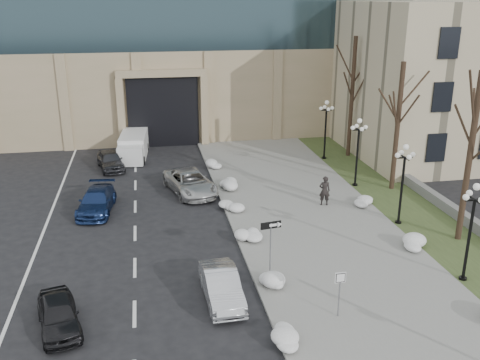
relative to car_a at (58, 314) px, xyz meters
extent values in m
cube|color=gray|center=(12.88, 8.49, -0.57)|extent=(9.00, 40.00, 0.12)
cube|color=gray|center=(8.38, 8.49, -0.56)|extent=(0.30, 40.00, 0.14)
cube|color=#364522|center=(19.38, 8.49, -0.58)|extent=(4.00, 40.00, 0.10)
cube|color=slate|center=(21.38, 10.49, -0.28)|extent=(0.50, 30.00, 0.70)
cube|color=tan|center=(7.38, 36.49, 3.37)|extent=(40.00, 20.00, 8.00)
cube|color=black|center=(5.38, 27.49, 2.37)|extent=(6.00, 2.50, 6.00)
cube|color=tan|center=(5.38, 26.09, 5.67)|extent=(7.50, 0.60, 0.60)
cube|color=tan|center=(1.88, 26.09, 2.37)|extent=(0.60, 0.60, 6.00)
cube|color=tan|center=(8.88, 26.09, 2.37)|extent=(0.60, 0.60, 6.00)
cube|color=tan|center=(31.38, 22.49, 5.37)|extent=(22.00, 18.00, 12.00)
cube|color=black|center=(23.38, 13.49, 1.87)|extent=(1.40, 0.25, 2.00)
cube|color=black|center=(23.38, 13.49, 5.37)|extent=(1.40, 0.25, 2.00)
cube|color=black|center=(23.38, 13.49, 8.87)|extent=(1.40, 0.25, 2.00)
imported|color=black|center=(0.00, 0.00, 0.00)|extent=(2.29, 3.92, 1.25)
imported|color=#B8BBC1|center=(6.57, 0.90, 0.05)|extent=(1.58, 4.14, 1.35)
imported|color=navy|center=(0.63, 12.10, 0.05)|extent=(2.40, 4.83, 1.35)
imported|color=#B5B5B5|center=(6.49, 14.32, 0.11)|extent=(3.68, 5.74, 1.47)
imported|color=#313237|center=(1.07, 20.53, 0.07)|extent=(2.48, 4.37, 1.40)
imported|color=black|center=(14.40, 10.39, 0.42)|extent=(0.74, 0.55, 1.86)
cube|color=silver|center=(2.81, 23.92, 0.28)|extent=(2.40, 4.71, 1.82)
cube|color=silver|center=(2.57, 21.20, 0.19)|extent=(2.03, 1.62, 1.46)
cylinder|color=black|center=(1.67, 21.46, -0.31)|extent=(0.28, 0.66, 0.64)
cylinder|color=black|center=(3.49, 21.30, -0.31)|extent=(0.28, 0.66, 0.64)
cylinder|color=black|center=(2.02, 25.36, -0.31)|extent=(0.28, 0.66, 0.64)
cylinder|color=black|center=(3.83, 25.20, -0.31)|extent=(0.28, 0.66, 0.64)
cylinder|color=slate|center=(9.08, 2.50, 0.73)|extent=(0.06, 0.06, 2.71)
cube|color=black|center=(9.08, 2.50, 1.98)|extent=(0.98, 0.19, 0.33)
cube|color=white|center=(9.24, 2.50, 1.98)|extent=(0.46, 0.08, 0.12)
cone|color=white|center=(9.50, 2.53, 1.98)|extent=(0.27, 0.30, 0.27)
cylinder|color=slate|center=(10.99, -1.34, 0.41)|extent=(0.06, 0.06, 2.06)
cube|color=white|center=(10.99, -1.34, 1.25)|extent=(0.45, 0.05, 0.45)
cube|color=black|center=(10.99, -1.36, 1.25)|extent=(0.39, 0.02, 0.39)
cube|color=white|center=(10.99, -1.37, 1.25)|extent=(0.34, 0.02, 0.34)
ellipsoid|color=white|center=(8.78, -2.80, -0.33)|extent=(1.10, 1.60, 0.36)
ellipsoid|color=white|center=(9.07, 1.68, -0.33)|extent=(1.10, 1.60, 0.36)
ellipsoid|color=white|center=(8.78, 6.42, -0.33)|extent=(1.10, 1.60, 0.36)
ellipsoid|color=white|center=(8.68, 10.72, -0.33)|extent=(1.10, 1.60, 0.36)
ellipsoid|color=white|center=(8.95, 14.61, -0.33)|extent=(1.10, 1.60, 0.36)
ellipsoid|color=white|center=(8.78, 19.06, -0.33)|extent=(1.10, 1.60, 0.36)
ellipsoid|color=white|center=(16.86, 3.80, -0.33)|extent=(1.10, 1.60, 0.36)
ellipsoid|color=white|center=(16.77, 10.03, -0.33)|extent=(1.10, 1.60, 0.36)
cylinder|color=black|center=(17.68, 0.49, -0.53)|extent=(0.36, 0.36, 0.20)
cylinder|color=black|center=(17.68, 0.49, 1.37)|extent=(0.14, 0.14, 4.00)
cylinder|color=black|center=(17.68, 0.49, 3.37)|extent=(0.10, 0.90, 0.10)
cylinder|color=black|center=(17.68, 0.49, 3.37)|extent=(0.90, 0.10, 0.10)
sphere|color=silver|center=(17.68, 0.49, 3.97)|extent=(0.32, 0.32, 0.32)
sphere|color=silver|center=(17.23, 0.49, 3.52)|extent=(0.28, 0.28, 0.28)
sphere|color=silver|center=(17.68, 0.94, 3.52)|extent=(0.28, 0.28, 0.28)
cylinder|color=black|center=(17.68, 6.99, -0.53)|extent=(0.36, 0.36, 0.20)
cylinder|color=black|center=(17.68, 6.99, 1.37)|extent=(0.14, 0.14, 4.00)
cylinder|color=black|center=(17.68, 6.99, 3.37)|extent=(0.10, 0.90, 0.10)
cylinder|color=black|center=(17.68, 6.99, 3.37)|extent=(0.90, 0.10, 0.10)
sphere|color=silver|center=(17.68, 6.99, 3.97)|extent=(0.32, 0.32, 0.32)
sphere|color=silver|center=(18.13, 6.99, 3.52)|extent=(0.28, 0.28, 0.28)
sphere|color=silver|center=(17.23, 6.99, 3.52)|extent=(0.28, 0.28, 0.28)
sphere|color=silver|center=(17.68, 7.44, 3.52)|extent=(0.28, 0.28, 0.28)
sphere|color=silver|center=(17.68, 6.54, 3.52)|extent=(0.28, 0.28, 0.28)
cylinder|color=black|center=(17.68, 13.49, -0.53)|extent=(0.36, 0.36, 0.20)
cylinder|color=black|center=(17.68, 13.49, 1.37)|extent=(0.14, 0.14, 4.00)
cylinder|color=black|center=(17.68, 13.49, 3.37)|extent=(0.10, 0.90, 0.10)
cylinder|color=black|center=(17.68, 13.49, 3.37)|extent=(0.90, 0.10, 0.10)
sphere|color=silver|center=(17.68, 13.49, 3.97)|extent=(0.32, 0.32, 0.32)
sphere|color=silver|center=(18.13, 13.49, 3.52)|extent=(0.28, 0.28, 0.28)
sphere|color=silver|center=(17.23, 13.49, 3.52)|extent=(0.28, 0.28, 0.28)
sphere|color=silver|center=(17.68, 13.94, 3.52)|extent=(0.28, 0.28, 0.28)
sphere|color=silver|center=(17.68, 13.04, 3.52)|extent=(0.28, 0.28, 0.28)
cylinder|color=black|center=(17.68, 19.99, -0.53)|extent=(0.36, 0.36, 0.20)
cylinder|color=black|center=(17.68, 19.99, 1.37)|extent=(0.14, 0.14, 4.00)
cylinder|color=black|center=(17.68, 19.99, 3.37)|extent=(0.10, 0.90, 0.10)
cylinder|color=black|center=(17.68, 19.99, 3.37)|extent=(0.90, 0.10, 0.10)
sphere|color=silver|center=(17.68, 19.99, 3.97)|extent=(0.32, 0.32, 0.32)
sphere|color=silver|center=(18.13, 19.99, 3.52)|extent=(0.28, 0.28, 0.28)
sphere|color=silver|center=(17.23, 19.99, 3.52)|extent=(0.28, 0.28, 0.28)
sphere|color=silver|center=(17.68, 20.44, 3.52)|extent=(0.28, 0.28, 0.28)
sphere|color=silver|center=(17.68, 19.54, 3.52)|extent=(0.28, 0.28, 0.28)
cylinder|color=black|center=(19.88, 4.49, 3.87)|extent=(0.32, 0.32, 9.00)
cylinder|color=black|center=(19.88, 12.49, 3.62)|extent=(0.32, 0.32, 8.50)
cylinder|color=black|center=(19.88, 20.49, 4.12)|extent=(0.32, 0.32, 9.50)
camera|label=1|loc=(3.74, -18.95, 11.77)|focal=40.00mm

